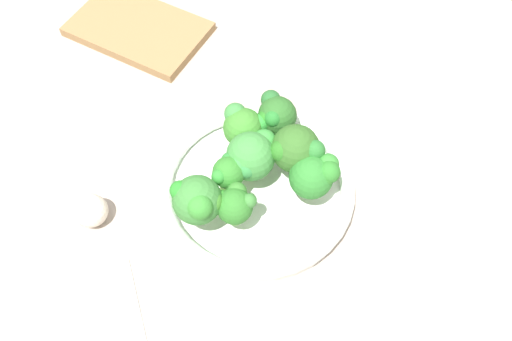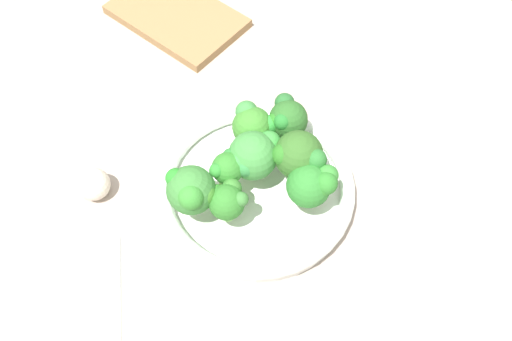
{
  "view_description": "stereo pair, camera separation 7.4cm",
  "coord_description": "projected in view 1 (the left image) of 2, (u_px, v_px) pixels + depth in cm",
  "views": [
    {
      "loc": [
        -4.55,
        38.38,
        69.23
      ],
      "look_at": [
        3.77,
        -0.8,
        6.68
      ],
      "focal_mm": 39.74,
      "sensor_mm": 36.0,
      "label": 1
    },
    {
      "loc": [
        -11.63,
        36.17,
        69.23
      ],
      "look_at": [
        3.77,
        -0.8,
        6.68
      ],
      "focal_mm": 39.74,
      "sensor_mm": 36.0,
      "label": 2
    }
  ],
  "objects": [
    {
      "name": "ground_plane",
      "position": [
        281.0,
        210.0,
        0.8
      ],
      "size": [
        130.0,
        130.0,
        2.5
      ],
      "primitive_type": "cube",
      "color": "#B0A095"
    },
    {
      "name": "bowl",
      "position": [
        256.0,
        189.0,
        0.78
      ],
      "size": [
        27.25,
        27.25,
        3.68
      ],
      "color": "white",
      "rests_on": "ground_plane"
    },
    {
      "name": "broccoli_floret_0",
      "position": [
        295.0,
        149.0,
        0.74
      ],
      "size": [
        7.2,
        6.52,
        7.77
      ],
      "color": "#79B55E",
      "rests_on": "bowl"
    },
    {
      "name": "broccoli_floret_1",
      "position": [
        198.0,
        201.0,
        0.7
      ],
      "size": [
        6.77,
        6.4,
        7.54
      ],
      "color": "#86CB69",
      "rests_on": "bowl"
    },
    {
      "name": "broccoli_floret_2",
      "position": [
        244.0,
        126.0,
        0.77
      ],
      "size": [
        6.36,
        5.6,
        6.44
      ],
      "color": "#7DBE57",
      "rests_on": "bowl"
    },
    {
      "name": "broccoli_floret_3",
      "position": [
        234.0,
        204.0,
        0.71
      ],
      "size": [
        5.54,
        5.53,
        5.92
      ],
      "color": "#8ACE63",
      "rests_on": "bowl"
    },
    {
      "name": "broccoli_floret_4",
      "position": [
        315.0,
        176.0,
        0.73
      ],
      "size": [
        6.49,
        5.84,
        6.68
      ],
      "color": "#76B052",
      "rests_on": "bowl"
    },
    {
      "name": "broccoli_floret_5",
      "position": [
        228.0,
        174.0,
        0.73
      ],
      "size": [
        4.26,
        4.86,
        6.29
      ],
      "color": "#87CB59",
      "rests_on": "bowl"
    },
    {
      "name": "broccoli_floret_6",
      "position": [
        276.0,
        115.0,
        0.78
      ],
      "size": [
        5.43,
        5.99,
        6.69
      ],
      "color": "#A1C873",
      "rests_on": "bowl"
    },
    {
      "name": "broccoli_floret_7",
      "position": [
        251.0,
        156.0,
        0.74
      ],
      "size": [
        6.58,
        7.51,
        7.35
      ],
      "color": "#9BCF6E",
      "rests_on": "bowl"
    },
    {
      "name": "cutting_board",
      "position": [
        138.0,
        29.0,
        0.97
      ],
      "size": [
        25.56,
        19.94,
        1.6
      ],
      "primitive_type": "cube",
      "rotation": [
        0.0,
        0.0,
        -0.29
      ],
      "color": "#9D7548",
      "rests_on": "ground_plane"
    },
    {
      "name": "garlic_bulb",
      "position": [
        91.0,
        211.0,
        0.76
      ],
      "size": [
        4.62,
        4.62,
        4.62
      ],
      "primitive_type": "sphere",
      "color": "#F2E0CD",
      "rests_on": "ground_plane"
    }
  ]
}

